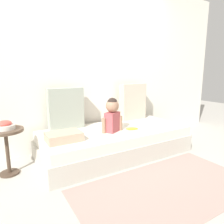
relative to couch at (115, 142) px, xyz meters
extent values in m
plane|color=#B2ADA3|center=(0.00, 0.00, -0.18)|extent=(12.00, 12.00, 0.00)
cube|color=silver|center=(0.00, 0.61, 1.12)|extent=(5.30, 0.10, 2.60)
cube|color=beige|center=(0.00, 0.00, -0.06)|extent=(2.10, 0.96, 0.24)
cube|color=silver|center=(0.00, 0.00, 0.12)|extent=(2.04, 0.93, 0.13)
cube|color=#99A393|center=(-0.58, 0.38, 0.48)|extent=(0.49, 0.16, 0.58)
cube|color=#C1B29E|center=(0.58, 0.38, 0.49)|extent=(0.45, 0.16, 0.60)
cube|color=#B24C51|center=(-0.09, -0.09, 0.32)|extent=(0.24, 0.21, 0.27)
sphere|color=#9E755B|center=(-0.09, -0.09, 0.54)|extent=(0.17, 0.17, 0.17)
sphere|color=#2D231E|center=(-0.09, -0.09, 0.58)|extent=(0.14, 0.14, 0.14)
cylinder|color=#9E755B|center=(-0.22, -0.09, 0.29)|extent=(0.06, 0.06, 0.20)
cylinder|color=#9E755B|center=(0.03, -0.09, 0.29)|extent=(0.06, 0.06, 0.20)
ellipsoid|color=yellow|center=(0.18, -0.16, 0.21)|extent=(0.17, 0.12, 0.04)
cube|color=tan|center=(-0.77, -0.12, 0.24)|extent=(0.40, 0.28, 0.10)
cylinder|color=brown|center=(-1.36, 0.12, 0.34)|extent=(0.39, 0.39, 0.03)
cylinder|color=#453528|center=(-1.36, 0.12, 0.07)|extent=(0.04, 0.04, 0.51)
cylinder|color=#453528|center=(-1.36, 0.12, -0.17)|extent=(0.21, 0.21, 0.02)
cylinder|color=silver|center=(-1.36, 0.12, 0.38)|extent=(0.22, 0.22, 0.05)
ellipsoid|color=#CC4C42|center=(-1.36, 0.12, 0.42)|extent=(0.15, 0.15, 0.07)
cube|color=tan|center=(0.00, -1.03, -0.18)|extent=(1.89, 1.00, 0.01)
camera|label=1|loc=(-1.43, -2.34, 0.98)|focal=32.27mm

